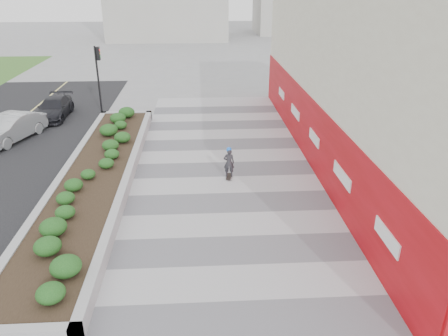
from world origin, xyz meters
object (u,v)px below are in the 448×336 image
at_px(planter, 96,175).
at_px(car_silver, 11,128).
at_px(traffic_signal_near, 98,70).
at_px(skateboarder, 229,162).
at_px(car_dark, 54,108).

xyz_separation_m(planter, car_silver, (-5.55, 5.66, 0.28)).
bearing_deg(planter, traffic_signal_near, 99.35).
height_order(traffic_signal_near, skateboarder, traffic_signal_near).
bearing_deg(traffic_signal_near, car_silver, -128.26).
bearing_deg(traffic_signal_near, car_dark, -164.81).
distance_m(skateboarder, car_dark, 13.87).
relative_size(planter, car_dark, 4.34).
height_order(traffic_signal_near, car_silver, traffic_signal_near).
height_order(skateboarder, car_silver, skateboarder).
relative_size(planter, car_silver, 4.26).
bearing_deg(car_silver, traffic_signal_near, 70.68).
distance_m(planter, skateboarder, 5.63).
xyz_separation_m(traffic_signal_near, car_silver, (-3.82, -4.84, -2.06)).
bearing_deg(planter, car_silver, 134.43).
relative_size(skateboarder, car_dark, 0.34).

